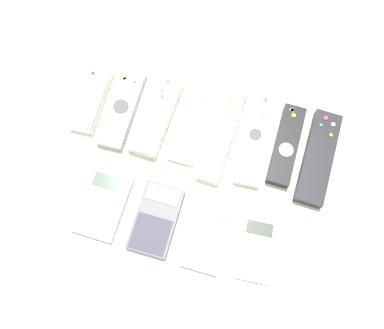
{
  "coord_description": "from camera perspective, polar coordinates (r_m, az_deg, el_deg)",
  "views": [
    {
      "loc": [
        0.05,
        -0.17,
        0.69
      ],
      "look_at": [
        0.0,
        0.04,
        0.01
      ],
      "focal_mm": 35.0,
      "sensor_mm": 36.0,
      "label": 1
    }
  ],
  "objects": [
    {
      "name": "remote_7",
      "position": [
        0.76,
        18.67,
        1.02
      ],
      "size": [
        0.06,
        0.19,
        0.02
      ],
      "rotation": [
        0.0,
        0.0,
        -0.05
      ],
      "color": "black",
      "rests_on": "ground_plane"
    },
    {
      "name": "calculator_0",
      "position": [
        0.72,
        -13.46,
        -5.94
      ],
      "size": [
        0.08,
        0.13,
        0.01
      ],
      "rotation": [
        0.0,
        0.0,
        -0.03
      ],
      "color": "#B2B2B7",
      "rests_on": "ground_plane"
    },
    {
      "name": "remote_1",
      "position": [
        0.77,
        -10.61,
        8.45
      ],
      "size": [
        0.05,
        0.17,
        0.02
      ],
      "rotation": [
        0.0,
        0.0,
        0.0
      ],
      "color": "gray",
      "rests_on": "ground_plane"
    },
    {
      "name": "remote_4",
      "position": [
        0.74,
        4.67,
        4.84
      ],
      "size": [
        0.06,
        0.21,
        0.03
      ],
      "rotation": [
        0.0,
        0.0,
        -0.06
      ],
      "color": "white",
      "rests_on": "ground_plane"
    },
    {
      "name": "remote_2",
      "position": [
        0.75,
        -5.53,
        7.51
      ],
      "size": [
        0.07,
        0.17,
        0.03
      ],
      "rotation": [
        0.0,
        0.0,
        -0.07
      ],
      "color": "silver",
      "rests_on": "ground_plane"
    },
    {
      "name": "remote_3",
      "position": [
        0.75,
        -0.2,
        5.99
      ],
      "size": [
        0.06,
        0.16,
        0.02
      ],
      "rotation": [
        0.0,
        0.0,
        -0.02
      ],
      "color": "white",
      "rests_on": "ground_plane"
    },
    {
      "name": "ground_plane",
      "position": [
        0.72,
        -0.76,
        -3.11
      ],
      "size": [
        3.0,
        3.0,
        0.0
      ],
      "primitive_type": "plane",
      "color": "beige"
    },
    {
      "name": "calculator_3",
      "position": [
        0.7,
        9.69,
        -12.64
      ],
      "size": [
        0.07,
        0.11,
        0.01
      ],
      "rotation": [
        0.0,
        0.0,
        0.04
      ],
      "color": "silver",
      "rests_on": "ground_plane"
    },
    {
      "name": "calculator_1",
      "position": [
        0.7,
        -5.51,
        -8.2
      ],
      "size": [
        0.08,
        0.13,
        0.02
      ],
      "rotation": [
        0.0,
        0.0,
        -0.02
      ],
      "color": "#4C4C51",
      "rests_on": "ground_plane"
    },
    {
      "name": "remote_0",
      "position": [
        0.8,
        -15.02,
        9.88
      ],
      "size": [
        0.05,
        0.15,
        0.02
      ],
      "rotation": [
        0.0,
        0.0,
        0.02
      ],
      "color": "white",
      "rests_on": "ground_plane"
    },
    {
      "name": "remote_5",
      "position": [
        0.75,
        9.46,
        3.96
      ],
      "size": [
        0.06,
        0.2,
        0.02
      ],
      "rotation": [
        0.0,
        0.0,
        0.04
      ],
      "color": "#B7B7BC",
      "rests_on": "ground_plane"
    },
    {
      "name": "calculator_2",
      "position": [
        0.69,
        2.31,
        -10.68
      ],
      "size": [
        0.07,
        0.13,
        0.01
      ],
      "rotation": [
        0.0,
        0.0,
        -0.01
      ],
      "color": "#B2B2B7",
      "rests_on": "ground_plane"
    },
    {
      "name": "remote_6",
      "position": [
        0.75,
        14.16,
        2.89
      ],
      "size": [
        0.05,
        0.17,
        0.03
      ],
      "rotation": [
        0.0,
        0.0,
        -0.03
      ],
      "color": "black",
      "rests_on": "ground_plane"
    }
  ]
}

